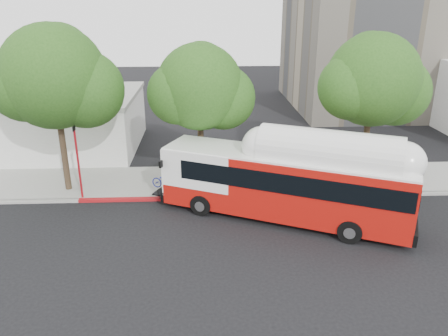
# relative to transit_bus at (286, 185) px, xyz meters

# --- Properties ---
(ground) EXTENTS (120.00, 120.00, 0.00)m
(ground) POSITION_rel_transit_bus_xyz_m (-3.34, -1.31, -1.88)
(ground) COLOR black
(ground) RESTS_ON ground
(sidewalk) EXTENTS (60.00, 5.00, 0.15)m
(sidewalk) POSITION_rel_transit_bus_xyz_m (-3.34, 5.19, -1.81)
(sidewalk) COLOR gray
(sidewalk) RESTS_ON ground
(curb_strip) EXTENTS (60.00, 0.30, 0.15)m
(curb_strip) POSITION_rel_transit_bus_xyz_m (-3.34, 2.59, -1.81)
(curb_strip) COLOR gray
(curb_strip) RESTS_ON ground
(red_curb_segment) EXTENTS (10.00, 0.32, 0.16)m
(red_curb_segment) POSITION_rel_transit_bus_xyz_m (-6.34, 2.59, -1.80)
(red_curb_segment) COLOR maroon
(red_curb_segment) RESTS_ON ground
(street_tree_left) EXTENTS (6.67, 5.80, 9.74)m
(street_tree_left) POSITION_rel_transit_bus_xyz_m (-11.86, 4.24, 4.72)
(street_tree_left) COLOR #2D2116
(street_tree_left) RESTS_ON ground
(street_tree_mid) EXTENTS (5.75, 5.00, 8.62)m
(street_tree_mid) POSITION_rel_transit_bus_xyz_m (-3.93, 4.74, 4.02)
(street_tree_mid) COLOR #2D2116
(street_tree_mid) RESTS_ON ground
(street_tree_right) EXTENTS (6.21, 5.40, 9.18)m
(street_tree_right) POSITION_rel_transit_bus_xyz_m (6.10, 4.54, 4.37)
(street_tree_right) COLOR #2D2116
(street_tree_right) RESTS_ON ground
(low_commercial_bldg) EXTENTS (16.20, 10.20, 4.25)m
(low_commercial_bldg) POSITION_rel_transit_bus_xyz_m (-17.34, 12.69, 0.27)
(low_commercial_bldg) COLOR silver
(low_commercial_bldg) RESTS_ON ground
(transit_bus) EXTENTS (13.37, 7.77, 4.03)m
(transit_bus) POSITION_rel_transit_bus_xyz_m (0.00, 0.00, 0.00)
(transit_bus) COLOR #AB110B
(transit_bus) RESTS_ON ground
(signal_pole) EXTENTS (0.12, 0.41, 4.37)m
(signal_pole) POSITION_rel_transit_bus_xyz_m (-11.19, 2.87, 0.36)
(signal_pole) COLOR #A9121A
(signal_pole) RESTS_ON ground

